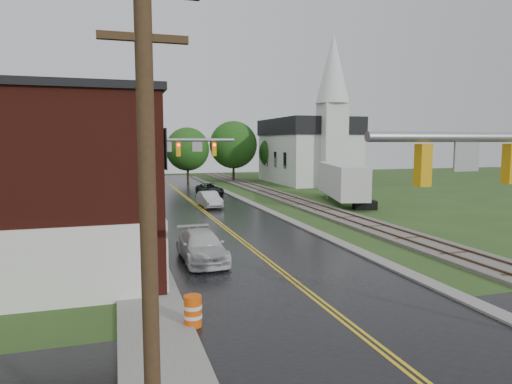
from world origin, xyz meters
name	(u,v)px	position (x,y,z in m)	size (l,w,h in m)	color
main_road	(207,214)	(0.00, 30.00, 0.00)	(10.00, 90.00, 0.02)	black
cross_road	(415,376)	(0.00, 2.00, 0.00)	(60.00, 9.00, 0.02)	black
curb_right	(251,204)	(5.40, 35.00, 0.00)	(0.80, 70.00, 0.12)	gray
sidewalk_left	(134,229)	(-6.20, 25.00, 0.00)	(2.40, 50.00, 0.12)	gray
yellow_house	(59,184)	(-11.00, 26.00, 3.20)	(8.00, 7.00, 6.40)	tan
darkred_building	(84,186)	(-10.00, 35.00, 2.20)	(7.00, 6.00, 4.40)	#3F0F0C
church	(311,143)	(20.00, 53.74, 5.83)	(10.40, 18.40, 20.00)	silver
railroad	(295,201)	(10.00, 35.00, 0.11)	(3.20, 80.00, 0.30)	#59544C
traffic_signal_far	(168,156)	(-3.47, 27.00, 4.97)	(7.34, 0.43, 7.20)	gray
utility_pole_a	(148,225)	(-6.80, 0.00, 4.72)	(1.80, 0.28, 9.00)	#382616
utility_pole_b	(123,164)	(-6.80, 22.00, 4.72)	(1.80, 0.28, 9.00)	#382616
utility_pole_c	(120,154)	(-6.80, 44.00, 4.72)	(1.80, 0.28, 9.00)	#382616
tree_left_c	(43,158)	(-13.85, 39.90, 4.51)	(6.00, 6.00, 7.65)	black
tree_left_e	(100,153)	(-8.85, 45.90, 4.81)	(6.40, 6.40, 8.16)	black
suv_dark	(210,189)	(2.91, 43.28, 0.66)	(2.21, 4.78, 1.33)	black
sedan_silver	(209,200)	(0.96, 33.82, 0.73)	(1.54, 4.41, 1.45)	#B7B7BC
pickup_white	(202,247)	(-3.20, 15.07, 0.75)	(2.10, 5.16, 1.50)	silver
semi_trailer	(342,180)	(14.08, 32.88, 2.30)	(5.82, 12.52, 3.86)	black
construction_barrel	(193,311)	(-5.00, 6.90, 0.53)	(0.59, 0.59, 1.05)	#E6510A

